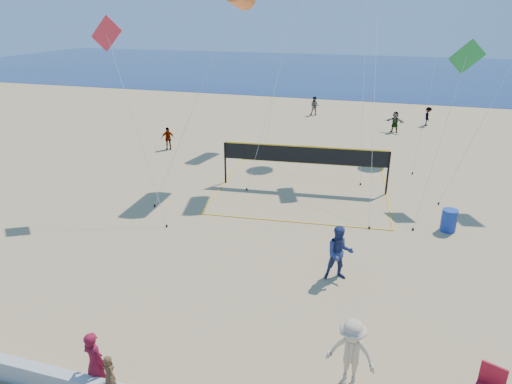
# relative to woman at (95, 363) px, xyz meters

# --- Properties ---
(ground) EXTENTS (120.00, 120.00, 0.00)m
(ground) POSITION_rel_woman_xyz_m (3.34, 2.70, -0.85)
(ground) COLOR tan
(ground) RESTS_ON ground
(ocean) EXTENTS (140.00, 50.00, 0.03)m
(ocean) POSITION_rel_woman_xyz_m (3.34, 64.70, -0.83)
(ocean) COLOR navy
(ocean) RESTS_ON ground
(woman) EXTENTS (0.69, 0.54, 1.70)m
(woman) POSITION_rel_woman_xyz_m (0.00, 0.00, 0.00)
(woman) COLOR maroon
(woman) RESTS_ON ground
(toddler) EXTENTS (0.44, 0.41, 0.76)m
(toddler) POSITION_rel_woman_xyz_m (0.55, -0.24, 0.13)
(toddler) COLOR brown
(toddler) RESTS_ON seawall
(bystander_a) EXTENTS (1.12, 0.99, 1.94)m
(bystander_a) POSITION_rel_woman_xyz_m (4.88, 6.63, 0.12)
(bystander_a) COLOR navy
(bystander_a) RESTS_ON ground
(bystander_b) EXTENTS (1.29, 0.87, 1.84)m
(bystander_b) POSITION_rel_woman_xyz_m (5.73, 1.95, 0.07)
(bystander_b) COLOR #D2B38C
(bystander_b) RESTS_ON ground
(far_person_0) EXTENTS (0.94, 0.65, 1.48)m
(far_person_0) POSITION_rel_woman_xyz_m (-7.74, 18.99, -0.11)
(far_person_0) COLOR gray
(far_person_0) RESTS_ON ground
(far_person_1) EXTENTS (1.50, 0.84, 1.54)m
(far_person_1) POSITION_rel_woman_xyz_m (6.37, 27.95, -0.08)
(far_person_1) COLOR gray
(far_person_1) RESTS_ON ground
(far_person_3) EXTENTS (0.83, 0.68, 1.61)m
(far_person_3) POSITION_rel_woman_xyz_m (-0.36, 32.02, -0.05)
(far_person_3) COLOR gray
(far_person_3) RESTS_ON ground
(far_person_4) EXTENTS (0.58, 0.97, 1.46)m
(far_person_4) POSITION_rel_woman_xyz_m (8.82, 30.79, -0.12)
(far_person_4) COLOR gray
(far_person_4) RESTS_ON ground
(trash_barrel) EXTENTS (0.67, 0.67, 0.94)m
(trash_barrel) POSITION_rel_woman_xyz_m (8.79, 11.57, -0.38)
(trash_barrel) COLOR navy
(trash_barrel) RESTS_ON ground
(volleyball_net) EXTENTS (9.16, 9.03, 2.25)m
(volleyball_net) POSITION_rel_woman_xyz_m (2.10, 14.63, 0.68)
(volleyball_net) COLOR black
(volleyball_net) RESTS_ON ground
(kite_3) EXTENTS (4.07, 2.26, 8.36)m
(kite_3) POSITION_rel_woman_xyz_m (-5.62, 10.51, 6.31)
(kite_3) COLOR red
(kite_3) RESTS_ON ground
(kite_4) EXTENTS (2.38, 5.16, 7.38)m
(kite_4) POSITION_rel_woman_xyz_m (8.92, 15.76, 5.38)
(kite_4) COLOR #218E39
(kite_4) RESTS_ON ground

